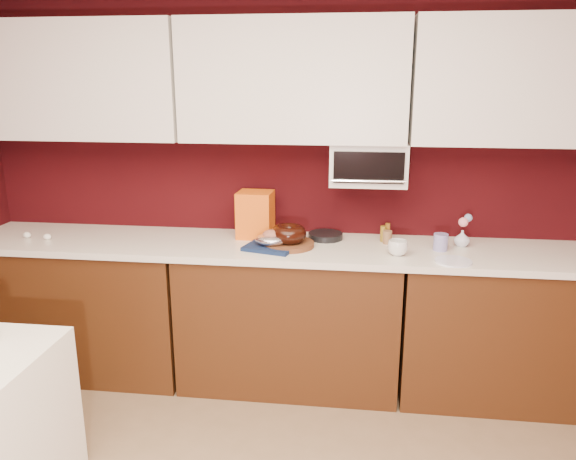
% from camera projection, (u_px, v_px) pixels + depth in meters
% --- Properties ---
extents(wall_back, '(4.00, 0.02, 2.50)m').
position_uv_depth(wall_back, '(296.00, 178.00, 3.56)').
color(wall_back, '#330609').
rests_on(wall_back, floor).
extents(base_cabinet_left, '(1.31, 0.58, 0.86)m').
position_uv_depth(base_cabinet_left, '(87.00, 307.00, 3.65)').
color(base_cabinet_left, '#44220D').
rests_on(base_cabinet_left, floor).
extents(base_cabinet_center, '(1.31, 0.58, 0.86)m').
position_uv_depth(base_cabinet_center, '(290.00, 317.00, 3.48)').
color(base_cabinet_center, '#44220D').
rests_on(base_cabinet_center, floor).
extents(base_cabinet_right, '(1.31, 0.58, 0.86)m').
position_uv_depth(base_cabinet_right, '(513.00, 329.00, 3.32)').
color(base_cabinet_right, '#44220D').
rests_on(base_cabinet_right, floor).
extents(countertop, '(4.00, 0.62, 0.04)m').
position_uv_depth(countertop, '(290.00, 248.00, 3.37)').
color(countertop, white).
rests_on(countertop, base_cabinet_center).
extents(upper_cabinet_left, '(1.31, 0.33, 0.70)m').
position_uv_depth(upper_cabinet_left, '(76.00, 81.00, 3.41)').
color(upper_cabinet_left, white).
rests_on(upper_cabinet_left, wall_back).
extents(upper_cabinet_center, '(1.31, 0.33, 0.70)m').
position_uv_depth(upper_cabinet_center, '(293.00, 81.00, 3.25)').
color(upper_cabinet_center, white).
rests_on(upper_cabinet_center, wall_back).
extents(upper_cabinet_right, '(1.31, 0.33, 0.70)m').
position_uv_depth(upper_cabinet_right, '(534.00, 81.00, 3.08)').
color(upper_cabinet_right, white).
rests_on(upper_cabinet_right, wall_back).
extents(toaster_oven, '(0.45, 0.30, 0.25)m').
position_uv_depth(toaster_oven, '(368.00, 163.00, 3.34)').
color(toaster_oven, white).
rests_on(toaster_oven, upper_cabinet_center).
extents(toaster_oven_door, '(0.40, 0.02, 0.18)m').
position_uv_depth(toaster_oven_door, '(369.00, 168.00, 3.18)').
color(toaster_oven_door, black).
rests_on(toaster_oven_door, toaster_oven).
extents(toaster_oven_handle, '(0.42, 0.02, 0.02)m').
position_uv_depth(toaster_oven_handle, '(368.00, 181.00, 3.19)').
color(toaster_oven_handle, silver).
rests_on(toaster_oven_handle, toaster_oven).
extents(cake_base, '(0.34, 0.34, 0.03)m').
position_uv_depth(cake_base, '(289.00, 244.00, 3.32)').
color(cake_base, brown).
rests_on(cake_base, countertop).
extents(bundt_cake, '(0.23, 0.23, 0.09)m').
position_uv_depth(bundt_cake, '(289.00, 234.00, 3.31)').
color(bundt_cake, black).
rests_on(bundt_cake, cake_base).
extents(navy_towel, '(0.34, 0.31, 0.02)m').
position_uv_depth(navy_towel, '(271.00, 247.00, 3.29)').
color(navy_towel, '#122145').
rests_on(navy_towel, countertop).
extents(foil_ham_nest, '(0.21, 0.18, 0.07)m').
position_uv_depth(foil_ham_nest, '(271.00, 239.00, 3.28)').
color(foil_ham_nest, white).
rests_on(foil_ham_nest, navy_towel).
extents(roasted_ham, '(0.13, 0.12, 0.07)m').
position_uv_depth(roasted_ham, '(271.00, 235.00, 3.27)').
color(roasted_ham, '#A15F49').
rests_on(roasted_ham, foil_ham_nest).
extents(pandoro_box, '(0.22, 0.20, 0.29)m').
position_uv_depth(pandoro_box, '(255.00, 214.00, 3.49)').
color(pandoro_box, red).
rests_on(pandoro_box, countertop).
extents(dark_pan, '(0.23, 0.23, 0.04)m').
position_uv_depth(dark_pan, '(325.00, 236.00, 3.48)').
color(dark_pan, black).
rests_on(dark_pan, countertop).
extents(coffee_mug, '(0.12, 0.12, 0.11)m').
position_uv_depth(coffee_mug, '(398.00, 246.00, 3.15)').
color(coffee_mug, silver).
rests_on(coffee_mug, countertop).
extents(blue_jar, '(0.10, 0.10, 0.10)m').
position_uv_depth(blue_jar, '(441.00, 242.00, 3.24)').
color(blue_jar, '#201A90').
rests_on(blue_jar, countertop).
extents(flower_vase, '(0.08, 0.08, 0.11)m').
position_uv_depth(flower_vase, '(462.00, 237.00, 3.32)').
color(flower_vase, silver).
rests_on(flower_vase, countertop).
extents(flower_pink, '(0.06, 0.06, 0.06)m').
position_uv_depth(flower_pink, '(463.00, 222.00, 3.30)').
color(flower_pink, pink).
rests_on(flower_pink, flower_vase).
extents(flower_blue, '(0.05, 0.05, 0.05)m').
position_uv_depth(flower_blue, '(468.00, 218.00, 3.31)').
color(flower_blue, '#7C98C6').
rests_on(flower_blue, flower_vase).
extents(china_plate, '(0.22, 0.22, 0.01)m').
position_uv_depth(china_plate, '(453.00, 261.00, 3.04)').
color(china_plate, white).
rests_on(china_plate, countertop).
extents(amber_bottle, '(0.04, 0.04, 0.10)m').
position_uv_depth(amber_bottle, '(383.00, 234.00, 3.42)').
color(amber_bottle, brown).
rests_on(amber_bottle, countertop).
extents(paper_cup, '(0.06, 0.06, 0.08)m').
position_uv_depth(paper_cup, '(387.00, 237.00, 3.38)').
color(paper_cup, brown).
rests_on(paper_cup, countertop).
extents(egg_left, '(0.05, 0.04, 0.04)m').
position_uv_depth(egg_left, '(27.00, 235.00, 3.50)').
color(egg_left, white).
rests_on(egg_left, countertop).
extents(egg_right, '(0.06, 0.05, 0.04)m').
position_uv_depth(egg_right, '(47.00, 237.00, 3.46)').
color(egg_right, white).
rests_on(egg_right, countertop).
extents(amber_bottle_tall, '(0.03, 0.03, 0.10)m').
position_uv_depth(amber_bottle_tall, '(387.00, 231.00, 3.46)').
color(amber_bottle_tall, brown).
rests_on(amber_bottle_tall, countertop).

